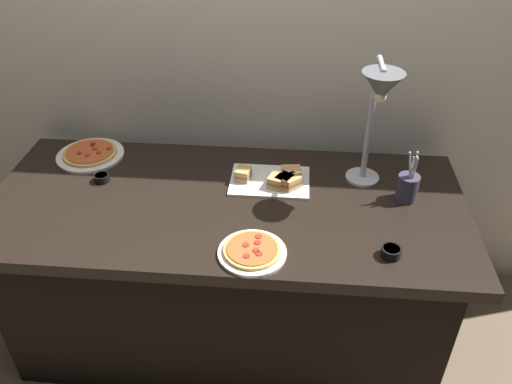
% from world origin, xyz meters
% --- Properties ---
extents(ground_plane, '(8.00, 8.00, 0.00)m').
position_xyz_m(ground_plane, '(0.00, 0.00, 0.00)').
color(ground_plane, brown).
extents(back_wall, '(4.40, 0.04, 2.40)m').
position_xyz_m(back_wall, '(0.00, 0.50, 1.20)').
color(back_wall, beige).
rests_on(back_wall, ground_plane).
extents(buffet_table, '(1.90, 0.84, 0.76)m').
position_xyz_m(buffet_table, '(0.00, 0.00, 0.39)').
color(buffet_table, black).
rests_on(buffet_table, ground_plane).
extents(heat_lamp, '(0.15, 0.29, 0.54)m').
position_xyz_m(heat_lamp, '(0.55, 0.09, 1.18)').
color(heat_lamp, '#B7BABF').
rests_on(heat_lamp, buffet_table).
extents(pizza_plate_front, '(0.24, 0.24, 0.03)m').
position_xyz_m(pizza_plate_front, '(0.13, -0.30, 0.77)').
color(pizza_plate_front, white).
rests_on(pizza_plate_front, buffet_table).
extents(pizza_plate_center, '(0.30, 0.30, 0.03)m').
position_xyz_m(pizza_plate_center, '(-0.65, 0.28, 0.77)').
color(pizza_plate_center, white).
rests_on(pizza_plate_center, buffet_table).
extents(sandwich_platter, '(0.33, 0.23, 0.06)m').
position_xyz_m(sandwich_platter, '(0.19, 0.13, 0.78)').
color(sandwich_platter, white).
rests_on(sandwich_platter, buffet_table).
extents(sauce_cup_near, '(0.07, 0.07, 0.04)m').
position_xyz_m(sauce_cup_near, '(0.61, -0.27, 0.78)').
color(sauce_cup_near, black).
rests_on(sauce_cup_near, buffet_table).
extents(sauce_cup_far, '(0.06, 0.06, 0.03)m').
position_xyz_m(sauce_cup_far, '(-0.54, 0.09, 0.78)').
color(sauce_cup_far, black).
rests_on(sauce_cup_far, buffet_table).
extents(utensil_holder, '(0.08, 0.08, 0.22)m').
position_xyz_m(utensil_holder, '(0.71, 0.07, 0.82)').
color(utensil_holder, '#383347').
rests_on(utensil_holder, buffet_table).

